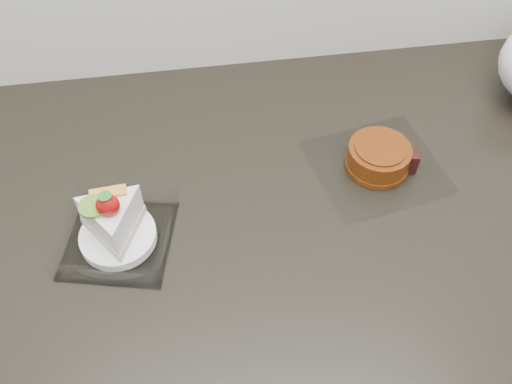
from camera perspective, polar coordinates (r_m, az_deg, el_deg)
counter at (r=1.20m, az=1.13°, el=-14.08°), size 2.04×0.64×0.90m
cake_tray at (r=0.77m, az=-13.87°, el=-3.55°), size 0.17×0.17×0.11m
mooncake_wrap at (r=0.86m, az=12.21°, el=3.24°), size 0.21×0.20×0.04m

